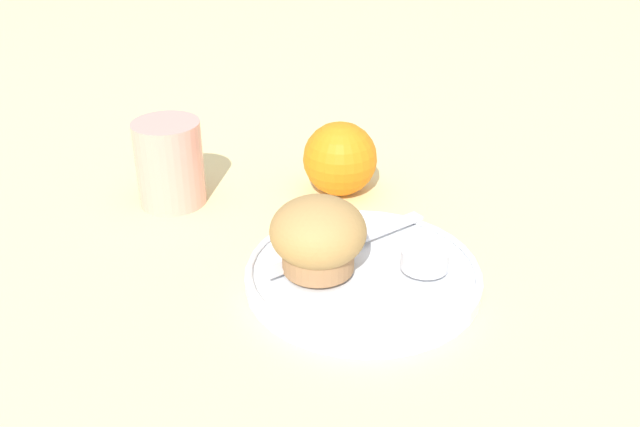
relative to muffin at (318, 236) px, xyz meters
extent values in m
plane|color=beige|center=(0.04, 0.02, -0.05)|extent=(3.00, 3.00, 0.00)
cylinder|color=white|center=(0.04, -0.01, -0.05)|extent=(0.23, 0.23, 0.01)
torus|color=white|center=(0.04, -0.01, -0.04)|extent=(0.22, 0.22, 0.01)
cylinder|color=#9E7047|center=(0.00, 0.00, -0.02)|extent=(0.07, 0.07, 0.03)
ellipsoid|color=#A87F47|center=(0.00, 0.00, 0.01)|extent=(0.09, 0.09, 0.06)
cylinder|color=silver|center=(0.10, -0.03, -0.03)|extent=(0.05, 0.05, 0.02)
cylinder|color=silver|center=(0.10, -0.03, -0.02)|extent=(0.04, 0.04, 0.00)
sphere|color=#B7192D|center=(0.01, 0.04, -0.03)|extent=(0.02, 0.02, 0.02)
sphere|color=#B7192D|center=(0.02, 0.04, -0.03)|extent=(0.02, 0.02, 0.02)
cube|color=silver|center=(0.04, 0.03, -0.03)|extent=(0.19, 0.07, 0.00)
sphere|color=orange|center=(0.09, 0.18, -0.01)|extent=(0.09, 0.09, 0.09)
cylinder|color=#E5998C|center=(-0.10, 0.22, 0.00)|extent=(0.08, 0.08, 0.10)
camera|label=1|loc=(-0.19, -0.54, 0.34)|focal=40.00mm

